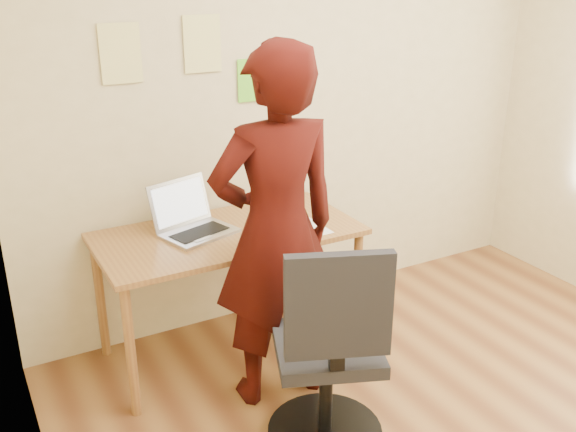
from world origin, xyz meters
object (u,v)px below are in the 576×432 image
phone (274,235)px  office_chair (329,363)px  desk (228,246)px  person (276,232)px  laptop (193,222)px

phone → office_chair: size_ratio=0.12×
desk → phone: bearing=-42.6°
office_chair → person: (-0.01, 0.48, 0.45)m
laptop → office_chair: (0.23, -1.02, -0.35)m
desk → laptop: bearing=154.1°
desk → office_chair: size_ratio=1.34×
desk → person: bearing=-83.5°
desk → office_chair: office_chair is taller
desk → laptop: laptop is taller
office_chair → person: 0.66m
person → desk: bearing=-80.1°
laptop → phone: bearing=-53.0°
laptop → phone: size_ratio=3.60×
phone → person: size_ratio=0.07×
laptop → person: 0.59m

